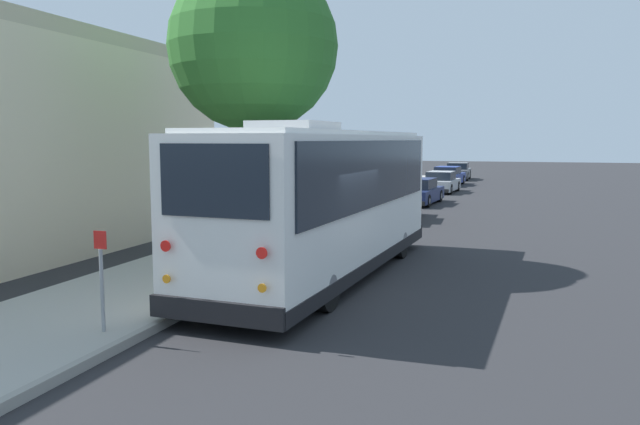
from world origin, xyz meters
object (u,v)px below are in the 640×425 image
object	(u,v)px
parked_sedan_blue	(448,176)
sign_post_far	(170,259)
parked_sedan_navy	(419,192)
street_tree	(255,36)
fire_hydrant	(343,211)
shuttle_bus	(325,196)
parked_sedan_silver	(441,183)
parked_sedan_tan	(395,204)
sign_post_near	(102,280)
parked_sedan_gray	(458,172)

from	to	relation	value
parked_sedan_blue	sign_post_far	bearing A→B (deg)	-178.05
parked_sedan_navy	parked_sedan_blue	xyz separation A→B (m)	(13.20, 0.04, 0.02)
street_tree	fire_hydrant	distance (m)	8.46
shuttle_bus	street_tree	size ratio (longest dim) A/B	1.22
shuttle_bus	parked_sedan_silver	bearing A→B (deg)	4.11
parked_sedan_blue	street_tree	distance (m)	28.97
fire_hydrant	parked_sedan_tan	bearing A→B (deg)	-32.06
parked_sedan_silver	street_tree	xyz separation A→B (m)	(-22.41, 2.17, 5.19)
parked_sedan_tan	sign_post_far	bearing A→B (deg)	171.20
parked_sedan_tan	sign_post_far	xyz separation A→B (m)	(-14.16, 1.52, 0.35)
parked_sedan_navy	parked_sedan_blue	size ratio (longest dim) A/B	0.98
fire_hydrant	street_tree	bearing A→B (deg)	175.75
sign_post_far	shuttle_bus	bearing A→B (deg)	-29.20
shuttle_bus	parked_sedan_navy	distance (m)	16.96
parked_sedan_blue	sign_post_near	world-z (taller)	sign_post_near
parked_sedan_tan	parked_sedan_blue	distance (m)	19.41
parked_sedan_blue	parked_sedan_gray	size ratio (longest dim) A/B	1.02
parked_sedan_silver	sign_post_near	bearing A→B (deg)	-179.23
parked_sedan_silver	street_tree	bearing A→B (deg)	178.54
sign_post_far	parked_sedan_gray	bearing A→B (deg)	-2.20
parked_sedan_gray	fire_hydrant	bearing A→B (deg)	176.41
parked_sedan_blue	parked_sedan_silver	bearing A→B (deg)	-173.14
shuttle_bus	sign_post_near	distance (m)	5.87
parked_sedan_navy	street_tree	bearing A→B (deg)	177.16
shuttle_bus	parked_sedan_gray	bearing A→B (deg)	4.19
parked_sedan_blue	sign_post_near	distance (m)	35.59
shuttle_bus	parked_sedan_gray	world-z (taller)	shuttle_bus
parked_sedan_blue	sign_post_near	xyz separation A→B (m)	(-35.56, 1.45, 0.37)
parked_sedan_blue	street_tree	bearing A→B (deg)	-179.43
parked_sedan_navy	street_tree	distance (m)	16.22
parked_sedan_gray	sign_post_near	distance (m)	41.97
shuttle_bus	parked_sedan_blue	bearing A→B (deg)	4.49
shuttle_bus	parked_sedan_tan	world-z (taller)	shuttle_bus
parked_sedan_silver	sign_post_far	world-z (taller)	sign_post_far
sign_post_near	parked_sedan_tan	bearing A→B (deg)	-5.39
parked_sedan_silver	street_tree	distance (m)	23.11
sign_post_near	sign_post_far	world-z (taller)	sign_post_near
shuttle_bus	sign_post_far	world-z (taller)	shuttle_bus
shuttle_bus	parked_sedan_gray	xyz separation A→B (m)	(36.48, 0.40, -1.25)
parked_sedan_silver	sign_post_far	bearing A→B (deg)	-179.47
parked_sedan_gray	street_tree	bearing A→B (deg)	176.19
shuttle_bus	parked_sedan_silver	world-z (taller)	shuttle_bus
parked_sedan_navy	sign_post_near	world-z (taller)	sign_post_near
parked_sedan_blue	sign_post_far	distance (m)	33.60
parked_sedan_silver	fire_hydrant	bearing A→B (deg)	178.00
sign_post_near	street_tree	bearing A→B (deg)	3.74
parked_sedan_silver	fire_hydrant	world-z (taller)	parked_sedan_silver
parked_sedan_silver	fire_hydrant	size ratio (longest dim) A/B	5.23
parked_sedan_navy	sign_post_near	bearing A→B (deg)	-179.35
sign_post_near	sign_post_far	xyz separation A→B (m)	(1.99, 0.00, -0.03)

